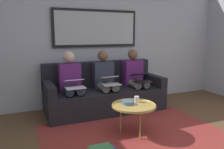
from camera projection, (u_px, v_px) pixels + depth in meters
The scene contains 14 objects.
wall_rear at pixel (95, 41), 4.62m from camera, with size 6.00×0.12×2.60m, color #B7BCC6.
area_rug at pixel (135, 135), 3.26m from camera, with size 2.60×1.80×0.01m, color maroon.
couch at pixel (104, 93), 4.36m from camera, with size 2.20×0.90×0.90m.
framed_mirror at pixel (96, 28), 4.49m from camera, with size 1.74×0.05×0.73m.
coffee_table at pixel (134, 106), 3.23m from camera, with size 0.63×0.63×0.45m.
cup at pixel (137, 99), 3.35m from camera, with size 0.07×0.07×0.09m, color silver.
bowl at pixel (128, 103), 3.25m from camera, with size 0.18×0.18×0.05m, color slate.
person_left at pixel (135, 76), 4.49m from camera, with size 0.38×0.58×1.14m.
laptop_black at pixel (141, 77), 4.27m from camera, with size 0.31×0.37×0.16m.
person_middle at pixel (105, 79), 4.24m from camera, with size 0.38×0.58×1.14m.
laptop_silver at pixel (110, 80), 4.02m from camera, with size 0.32×0.34×0.15m.
person_right at pixel (71, 82), 4.00m from camera, with size 0.38×0.58×1.14m.
laptop_white at pixel (74, 84), 3.77m from camera, with size 0.32×0.33×0.14m.
magazine_stack at pixel (101, 149), 2.80m from camera, with size 0.35×0.27×0.05m.
Camera 1 is at (1.50, 1.83, 1.43)m, focal length 36.32 mm.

